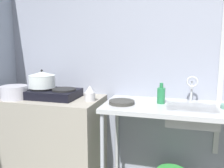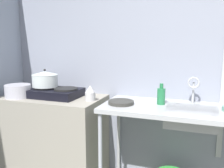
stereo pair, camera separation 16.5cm
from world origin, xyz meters
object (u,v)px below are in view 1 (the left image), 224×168
(pot_on_left_burner, at_px, (42,80))
(bottle_by_sink, at_px, (161,95))
(pot_beside_stove, at_px, (14,92))
(faucet, at_px, (192,85))
(sink_basin, at_px, (191,115))
(percolator, at_px, (90,94))
(stove, at_px, (53,93))
(frying_pan, at_px, (122,102))

(pot_on_left_burner, height_order, bottle_by_sink, pot_on_left_burner)
(pot_beside_stove, xyz_separation_m, faucet, (1.72, 0.32, 0.11))
(pot_on_left_burner, relative_size, bottle_by_sink, 1.40)
(pot_beside_stove, bearing_deg, sink_basin, 4.68)
(pot_beside_stove, bearing_deg, bottle_by_sink, 8.36)
(percolator, bearing_deg, pot_beside_stove, -171.03)
(sink_basin, distance_m, faucet, 0.30)
(pot_beside_stove, distance_m, faucet, 1.76)
(faucet, xyz_separation_m, bottle_by_sink, (-0.28, -0.10, -0.09))
(stove, bearing_deg, pot_beside_stove, -156.35)
(pot_beside_stove, relative_size, bottle_by_sink, 1.35)
(frying_pan, bearing_deg, sink_basin, 4.22)
(sink_basin, relative_size, bottle_by_sink, 2.24)
(sink_basin, bearing_deg, pot_on_left_burner, 179.45)
(pot_beside_stove, bearing_deg, faucet, 10.44)
(stove, distance_m, pot_on_left_burner, 0.19)
(stove, xyz_separation_m, faucet, (1.37, 0.16, 0.13))
(percolator, relative_size, faucet, 0.60)
(percolator, height_order, faucet, faucet)
(frying_pan, bearing_deg, pot_beside_stove, -175.06)
(pot_on_left_burner, relative_size, sink_basin, 0.63)
(bottle_by_sink, bearing_deg, pot_on_left_burner, -177.29)
(pot_on_left_burner, distance_m, bottle_by_sink, 1.22)
(stove, bearing_deg, faucet, 6.77)
(pot_beside_stove, relative_size, faucet, 1.02)
(stove, height_order, sink_basin, stove)
(faucet, bearing_deg, percolator, -168.38)
(pot_on_left_burner, relative_size, percolator, 1.78)
(faucet, relative_size, frying_pan, 1.07)
(frying_pan, distance_m, bottle_by_sink, 0.38)
(pot_beside_stove, height_order, percolator, percolator)
(percolator, bearing_deg, faucet, 11.62)
(bottle_by_sink, bearing_deg, faucet, 20.80)
(pot_on_left_burner, xyz_separation_m, percolator, (0.54, -0.03, -0.11))
(stove, xyz_separation_m, bottle_by_sink, (1.09, 0.06, 0.03))
(pot_beside_stove, height_order, sink_basin, pot_beside_stove)
(stove, distance_m, frying_pan, 0.75)
(percolator, distance_m, faucet, 0.98)
(pot_on_left_burner, bearing_deg, percolator, -3.55)
(pot_on_left_burner, xyz_separation_m, faucet, (1.49, 0.16, -0.01))
(pot_on_left_burner, relative_size, faucet, 1.06)
(sink_basin, xyz_separation_m, frying_pan, (-0.62, -0.05, 0.09))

